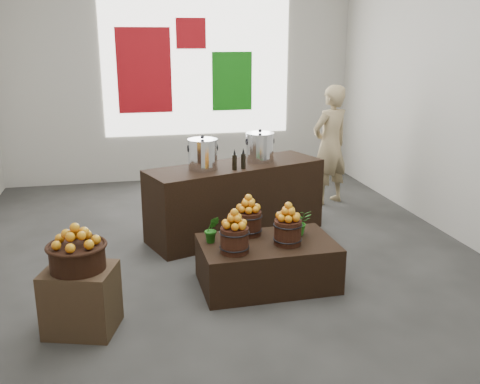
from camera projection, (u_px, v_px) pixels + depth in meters
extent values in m
plane|color=#3B3A38|center=(217.00, 251.00, 6.33)|extent=(7.00, 7.00, 0.00)
cube|color=#AFACA2|center=(180.00, 64.00, 9.05)|extent=(6.00, 0.04, 4.00)
cube|color=white|center=(197.00, 64.00, 9.09)|extent=(3.20, 0.02, 2.40)
cube|color=#9D0C13|center=(144.00, 71.00, 8.92)|extent=(0.90, 0.04, 1.40)
cube|color=#137011|center=(232.00, 81.00, 9.29)|extent=(0.70, 0.04, 1.00)
cube|color=#9D0C13|center=(191.00, 33.00, 8.92)|extent=(0.50, 0.04, 0.50)
cube|color=#473021|center=(81.00, 300.00, 4.56)|extent=(0.69, 0.62, 0.57)
cylinder|color=black|center=(77.00, 257.00, 4.45)|extent=(0.46, 0.46, 0.21)
cube|color=black|center=(267.00, 263.00, 5.43)|extent=(1.36, 0.86, 0.47)
cylinder|color=#36190E|center=(234.00, 240.00, 5.07)|extent=(0.27, 0.27, 0.25)
cylinder|color=#36190E|center=(288.00, 232.00, 5.27)|extent=(0.27, 0.27, 0.25)
cylinder|color=#36190E|center=(248.00, 223.00, 5.53)|extent=(0.27, 0.27, 0.25)
imported|color=#1B6214|center=(299.00, 222.00, 5.53)|extent=(0.25, 0.22, 0.27)
imported|color=#1B6214|center=(212.00, 229.00, 5.31)|extent=(0.15, 0.13, 0.27)
cube|color=black|center=(236.00, 200.00, 6.76)|extent=(2.35, 1.41, 0.92)
cylinder|color=silver|center=(203.00, 155.00, 6.35)|extent=(0.35, 0.35, 0.35)
cylinder|color=silver|center=(260.00, 148.00, 6.76)|extent=(0.35, 0.35, 0.35)
imported|color=tan|center=(330.00, 145.00, 7.95)|extent=(0.76, 0.64, 1.78)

